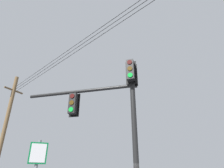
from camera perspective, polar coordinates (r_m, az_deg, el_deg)
signal_mast_assembly at (r=7.84m, az=0.81°, el=-6.44°), size 2.29×4.75×6.52m
utility_pole_wooden at (r=19.38m, az=-29.08°, el=-12.36°), size 1.52×1.26×10.84m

